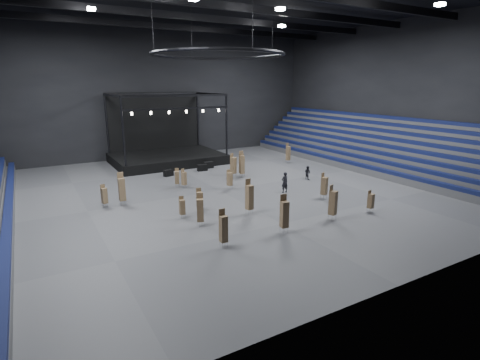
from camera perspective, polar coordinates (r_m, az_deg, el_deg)
floor at (r=37.60m, az=-3.09°, el=-1.63°), size 50.00×50.00×0.00m
wall_back at (r=55.67m, az=-13.33°, el=12.70°), size 50.00×0.20×18.00m
wall_front at (r=19.82m, az=25.65°, el=8.84°), size 50.00×0.20×18.00m
wall_right at (r=52.38m, az=22.52°, el=11.90°), size 0.20×42.00×18.00m
bleachers_right at (r=51.50m, az=20.32°, el=3.90°), size 7.20×40.00×6.40m
stage at (r=51.91m, az=-11.30°, el=4.30°), size 14.00×10.00×9.20m
truss_ring at (r=36.18m, az=-3.38°, el=18.56°), size 12.30×12.30×5.15m
roof_girders at (r=36.71m, az=-3.49°, el=25.11°), size 49.00×30.35×0.70m
floodlights at (r=33.14m, az=-0.04°, el=25.22°), size 28.60×16.60×0.25m
flight_case_left at (r=44.08m, az=-10.85°, el=1.06°), size 1.22×0.85×0.74m
flight_case_mid at (r=46.12m, az=-5.76°, el=1.89°), size 1.22×0.65×0.80m
flight_case_right at (r=47.48m, az=-4.82°, el=2.30°), size 1.27×0.68×0.82m
chair_stack_0 at (r=42.72m, az=0.26°, el=2.47°), size 0.60×0.60×2.99m
chair_stack_1 at (r=34.30m, az=-17.57°, el=-1.29°), size 0.54×0.54×2.96m
chair_stack_2 at (r=39.11m, az=-9.57°, el=0.42°), size 0.55×0.55×1.99m
chair_stack_3 at (r=31.29m, az=-6.18°, el=-2.98°), size 0.47×0.47×2.06m
chair_stack_4 at (r=26.97m, az=6.76°, el=-5.11°), size 0.58×0.58×2.85m
chair_stack_5 at (r=30.18m, az=13.97°, el=-3.30°), size 0.68×0.68×2.82m
chair_stack_6 at (r=28.15m, az=-6.08°, el=-4.49°), size 0.66×0.66×2.57m
chair_stack_7 at (r=37.83m, az=-1.60°, el=0.19°), size 0.52×0.52×2.03m
chair_stack_8 at (r=30.50m, az=1.43°, el=-2.55°), size 0.56×0.56×2.98m
chair_stack_9 at (r=35.45m, az=12.71°, el=-0.81°), size 0.64×0.64×2.48m
chair_stack_10 at (r=42.54m, az=-1.03°, el=2.30°), size 0.72×0.72×2.75m
chair_stack_11 at (r=38.58m, az=-8.54°, el=0.29°), size 0.53×0.53×2.03m
chair_stack_12 at (r=32.99m, az=19.30°, el=-2.98°), size 0.49×0.49×1.86m
chair_stack_13 at (r=34.38m, az=-19.99°, el=-2.21°), size 0.54×0.54×2.04m
chair_stack_14 at (r=24.55m, az=-2.55°, el=-7.35°), size 0.47×0.47×2.62m
chair_stack_15 at (r=50.61m, az=7.34°, el=4.10°), size 0.55×0.55×2.68m
chair_stack_16 at (r=42.65m, az=0.33°, el=2.25°), size 0.57×0.57×2.69m
chair_stack_17 at (r=30.08m, az=-8.81°, el=-4.04°), size 0.44×0.44×1.82m
man_center at (r=36.94m, az=6.82°, el=-0.36°), size 0.75×0.49×2.05m
crew_member at (r=42.42m, az=10.25°, el=1.11°), size 0.67×0.81×1.52m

